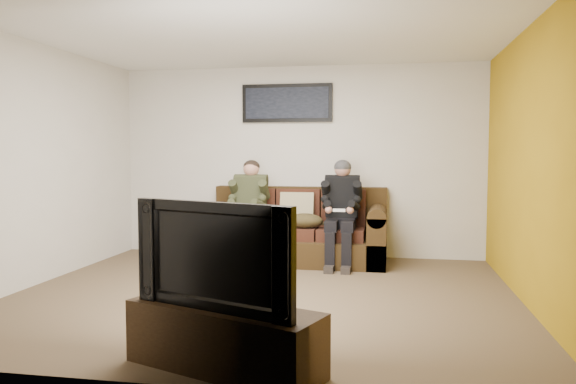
% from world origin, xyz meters
% --- Properties ---
extents(floor, '(5.00, 5.00, 0.00)m').
position_xyz_m(floor, '(0.00, 0.00, 0.00)').
color(floor, brown).
rests_on(floor, ground).
extents(ceiling, '(5.00, 5.00, 0.00)m').
position_xyz_m(ceiling, '(0.00, 0.00, 2.60)').
color(ceiling, silver).
rests_on(ceiling, ground).
extents(wall_back, '(5.00, 0.00, 5.00)m').
position_xyz_m(wall_back, '(0.00, 2.25, 1.30)').
color(wall_back, beige).
rests_on(wall_back, ground).
extents(wall_front, '(5.00, 0.00, 5.00)m').
position_xyz_m(wall_front, '(0.00, -2.25, 1.30)').
color(wall_front, beige).
rests_on(wall_front, ground).
extents(wall_left, '(0.00, 4.50, 4.50)m').
position_xyz_m(wall_left, '(-2.50, 0.00, 1.30)').
color(wall_left, beige).
rests_on(wall_left, ground).
extents(wall_right, '(0.00, 4.50, 4.50)m').
position_xyz_m(wall_right, '(2.50, 0.00, 1.30)').
color(wall_right, beige).
rests_on(wall_right, ground).
extents(accent_wall_right, '(0.00, 4.50, 4.50)m').
position_xyz_m(accent_wall_right, '(2.49, 0.00, 1.30)').
color(accent_wall_right, '#AB8311').
rests_on(accent_wall_right, ground).
extents(sofa, '(2.34, 1.01, 0.96)m').
position_xyz_m(sofa, '(0.03, 1.83, 0.36)').
color(sofa, '#32220F').
rests_on(sofa, ground).
extents(throw_pillow, '(0.45, 0.21, 0.44)m').
position_xyz_m(throw_pillow, '(0.03, 1.88, 0.68)').
color(throw_pillow, tan).
rests_on(throw_pillow, sofa).
extents(throw_blanket, '(0.48, 0.23, 0.09)m').
position_xyz_m(throw_blanket, '(-0.68, 2.13, 0.96)').
color(throw_blanket, tan).
rests_on(throw_blanket, sofa).
extents(person_left, '(0.51, 0.87, 1.32)m').
position_xyz_m(person_left, '(-0.57, 1.64, 0.75)').
color(person_left, '#77614A').
rests_on(person_left, sofa).
extents(person_right, '(0.51, 0.86, 1.33)m').
position_xyz_m(person_right, '(0.64, 1.64, 0.75)').
color(person_right, black).
rests_on(person_right, sofa).
extents(cat, '(0.66, 0.26, 0.24)m').
position_xyz_m(cat, '(0.16, 1.57, 0.57)').
color(cat, '#4D3F1E').
rests_on(cat, sofa).
extents(framed_poster, '(1.25, 0.05, 0.52)m').
position_xyz_m(framed_poster, '(-0.17, 2.22, 2.10)').
color(framed_poster, black).
rests_on(framed_poster, wall_back).
extents(tv_stand, '(1.41, 0.88, 0.42)m').
position_xyz_m(tv_stand, '(0.18, -1.95, 0.21)').
color(tv_stand, '#322210').
rests_on(tv_stand, ground).
extents(television, '(1.18, 0.57, 0.69)m').
position_xyz_m(television, '(0.18, -1.95, 0.77)').
color(television, black).
rests_on(television, tv_stand).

